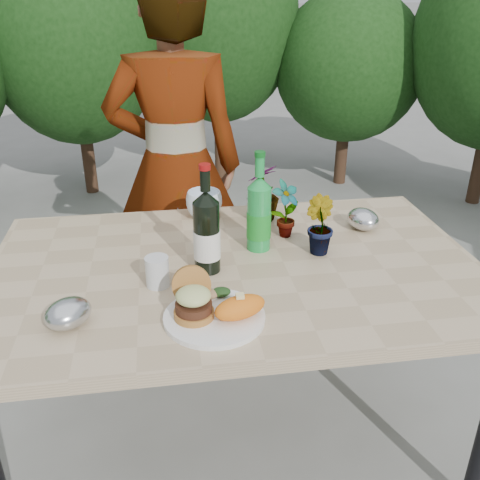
{
  "coord_description": "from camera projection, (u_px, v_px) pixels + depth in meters",
  "views": [
    {
      "loc": [
        -0.22,
        -1.52,
        1.59
      ],
      "look_at": [
        0.0,
        -0.08,
        0.88
      ],
      "focal_mm": 40.0,
      "sensor_mm": 36.0,
      "label": 1
    }
  ],
  "objects": [
    {
      "name": "ground",
      "position": [
        237.0,
        434.0,
        2.08
      ],
      "size": [
        80.0,
        80.0,
        0.0
      ],
      "primitive_type": "plane",
      "color": "slate",
      "rests_on": "ground"
    },
    {
      "name": "patio_table",
      "position": [
        236.0,
        280.0,
        1.77
      ],
      "size": [
        1.6,
        1.0,
        0.75
      ],
      "color": "tan",
      "rests_on": "ground"
    },
    {
      "name": "shrub_hedge",
      "position": [
        239.0,
        69.0,
        3.07
      ],
      "size": [
        6.92,
        5.02,
        2.14
      ],
      "color": "#382316",
      "rests_on": "ground"
    },
    {
      "name": "dinner_plate",
      "position": [
        214.0,
        317.0,
        1.46
      ],
      "size": [
        0.28,
        0.28,
        0.01
      ],
      "primitive_type": "cylinder",
      "color": "white",
      "rests_on": "patio_table"
    },
    {
      "name": "burger_stack",
      "position": [
        193.0,
        299.0,
        1.45
      ],
      "size": [
        0.11,
        0.16,
        0.11
      ],
      "color": "#B7722D",
      "rests_on": "dinner_plate"
    },
    {
      "name": "sweet_potato",
      "position": [
        240.0,
        307.0,
        1.44
      ],
      "size": [
        0.17,
        0.12,
        0.06
      ],
      "primitive_type": "ellipsoid",
      "rotation": [
        0.0,
        0.0,
        0.35
      ],
      "color": "orange",
      "rests_on": "dinner_plate"
    },
    {
      "name": "grilled_veg",
      "position": [
        217.0,
        293.0,
        1.54
      ],
      "size": [
        0.08,
        0.05,
        0.03
      ],
      "color": "olive",
      "rests_on": "dinner_plate"
    },
    {
      "name": "wine_bottle",
      "position": [
        207.0,
        233.0,
        1.66
      ],
      "size": [
        0.09,
        0.09,
        0.35
      ],
      "rotation": [
        0.0,
        0.0,
        0.35
      ],
      "color": "black",
      "rests_on": "patio_table"
    },
    {
      "name": "sparkling_water",
      "position": [
        259.0,
        215.0,
        1.8
      ],
      "size": [
        0.08,
        0.08,
        0.35
      ],
      "rotation": [
        0.0,
        0.0,
        0.05
      ],
      "color": "#1A913B",
      "rests_on": "patio_table"
    },
    {
      "name": "plastic_cup",
      "position": [
        157.0,
        272.0,
        1.61
      ],
      "size": [
        0.07,
        0.07,
        0.09
      ],
      "primitive_type": "cylinder",
      "color": "silver",
      "rests_on": "patio_table"
    },
    {
      "name": "seedling_left",
      "position": [
        286.0,
        209.0,
        1.9
      ],
      "size": [
        0.13,
        0.12,
        0.21
      ],
      "primitive_type": "imported",
      "rotation": [
        0.0,
        0.0,
        0.49
      ],
      "color": "#2C6121",
      "rests_on": "patio_table"
    },
    {
      "name": "seedling_mid",
      "position": [
        319.0,
        225.0,
        1.79
      ],
      "size": [
        0.12,
        0.13,
        0.2
      ],
      "primitive_type": "imported",
      "rotation": [
        0.0,
        0.0,
        1.91
      ],
      "color": "#28551D",
      "rests_on": "patio_table"
    },
    {
      "name": "seedling_right",
      "position": [
        263.0,
        193.0,
        2.03
      ],
      "size": [
        0.17,
        0.17,
        0.22
      ],
      "primitive_type": "imported",
      "rotation": [
        0.0,
        0.0,
        3.86
      ],
      "color": "#27531C",
      "rests_on": "patio_table"
    },
    {
      "name": "blue_bowl",
      "position": [
        204.0,
        205.0,
        2.07
      ],
      "size": [
        0.15,
        0.15,
        0.11
      ],
      "primitive_type": "imported",
      "rotation": [
        0.0,
        0.0,
        -0.07
      ],
      "color": "white",
      "rests_on": "patio_table"
    },
    {
      "name": "foil_packet_left",
      "position": [
        68.0,
        313.0,
        1.42
      ],
      "size": [
        0.17,
        0.17,
        0.08
      ],
      "primitive_type": "ellipsoid",
      "rotation": [
        0.0,
        0.0,
        0.79
      ],
      "color": "#B0B3B7",
      "rests_on": "patio_table"
    },
    {
      "name": "foil_packet_right",
      "position": [
        363.0,
        219.0,
        1.98
      ],
      "size": [
        0.14,
        0.16,
        0.08
      ],
      "primitive_type": "ellipsoid",
      "rotation": [
        0.0,
        0.0,
        1.86
      ],
      "color": "silver",
      "rests_on": "patio_table"
    },
    {
      "name": "person",
      "position": [
        176.0,
        168.0,
        2.39
      ],
      "size": [
        0.64,
        0.44,
        1.66
      ],
      "primitive_type": "imported",
      "rotation": [
        0.0,
        0.0,
        3.06
      ],
      "color": "#98654C",
      "rests_on": "ground"
    }
  ]
}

